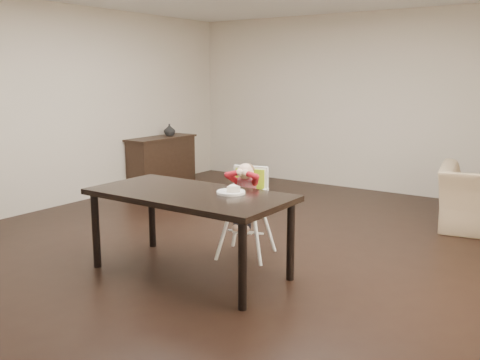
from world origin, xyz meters
The scene contains 7 objects.
ground centered at (0.00, 0.00, 0.00)m, with size 7.00×7.00×0.00m, color black.
room_walls centered at (0.00, 0.00, 1.86)m, with size 6.02×7.02×2.71m.
dining_table centered at (0.12, -0.86, 0.67)m, with size 1.80×0.90×0.75m.
high_chair centered at (0.26, -0.16, 0.66)m, with size 0.47×0.47×0.93m.
plate centered at (0.47, -0.70, 0.77)m, with size 0.30×0.30×0.07m.
sideboard centered at (-2.78, 1.92, 0.40)m, with size 0.44×1.26×0.79m.
vase centered at (-2.78, 2.12, 0.88)m, with size 0.19×0.19×0.19m, color #99999E.
Camera 1 is at (3.09, -4.39, 1.76)m, focal length 40.00 mm.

